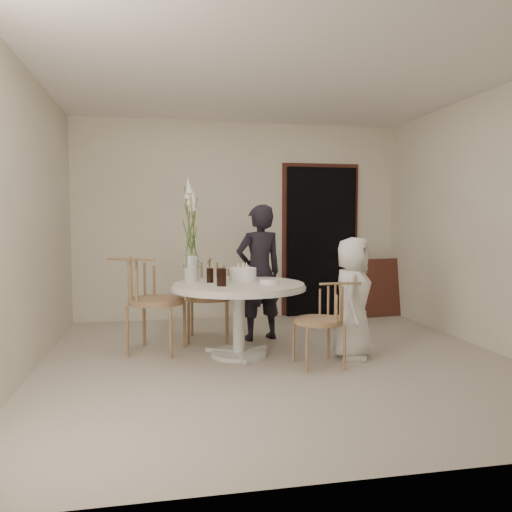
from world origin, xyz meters
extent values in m
plane|color=#BFB4A3|center=(0.00, 0.00, 0.00)|extent=(4.50, 4.50, 0.00)
plane|color=white|center=(0.00, 0.00, 2.70)|extent=(4.50, 4.50, 0.00)
plane|color=#EEE3C7|center=(0.00, 2.25, 1.35)|extent=(4.50, 0.00, 4.50)
plane|color=#EEE3C7|center=(0.00, -2.25, 1.35)|extent=(4.50, 0.00, 4.50)
plane|color=#EEE3C7|center=(-2.25, 0.00, 1.35)|extent=(0.00, 4.50, 4.50)
plane|color=#EEE3C7|center=(2.25, 0.00, 1.35)|extent=(0.00, 4.50, 4.50)
cube|color=black|center=(1.15, 2.19, 1.05)|extent=(1.00, 0.10, 2.10)
cube|color=#592D1E|center=(1.15, 2.23, 1.11)|extent=(1.12, 0.03, 2.22)
cylinder|color=silver|center=(-0.35, 0.25, 0.02)|extent=(0.56, 0.56, 0.04)
cylinder|color=silver|center=(-0.35, 0.25, 0.34)|extent=(0.12, 0.12, 0.65)
cylinder|color=silver|center=(-0.35, 0.25, 0.68)|extent=(1.33, 1.33, 0.03)
cylinder|color=beige|center=(-0.35, 0.25, 0.71)|extent=(1.30, 1.30, 0.04)
cube|color=#592D1E|center=(1.95, 1.95, 0.40)|extent=(0.63, 0.24, 0.81)
cylinder|color=#A07D57|center=(-0.81, 0.81, 0.23)|extent=(0.03, 0.03, 0.46)
cylinder|color=#A07D57|center=(-0.41, 0.75, 0.23)|extent=(0.03, 0.03, 0.46)
cylinder|color=#A07D57|center=(-0.75, 1.22, 0.23)|extent=(0.03, 0.03, 0.46)
cylinder|color=#A07D57|center=(-0.34, 1.16, 0.23)|extent=(0.03, 0.03, 0.46)
cylinder|color=#A07D57|center=(-0.58, 0.98, 0.49)|extent=(0.52, 0.52, 0.05)
cylinder|color=#A07D57|center=(0.13, -0.08, 0.20)|extent=(0.03, 0.03, 0.41)
cylinder|color=#A07D57|center=(0.15, -0.44, 0.20)|extent=(0.03, 0.03, 0.41)
cylinder|color=#A07D57|center=(0.48, -0.06, 0.20)|extent=(0.03, 0.03, 0.41)
cylinder|color=#A07D57|center=(0.51, -0.42, 0.20)|extent=(0.03, 0.03, 0.41)
cylinder|color=#A07D57|center=(0.32, -0.25, 0.42)|extent=(0.45, 0.45, 0.05)
cylinder|color=#A07D57|center=(-1.02, 0.27, 0.25)|extent=(0.03, 0.03, 0.51)
cylinder|color=#A07D57|center=(-0.87, 0.69, 0.25)|extent=(0.03, 0.03, 0.51)
cylinder|color=#A07D57|center=(-1.44, 0.42, 0.25)|extent=(0.03, 0.03, 0.51)
cylinder|color=#A07D57|center=(-1.29, 0.85, 0.25)|extent=(0.03, 0.03, 0.51)
cylinder|color=#A07D57|center=(-1.15, 0.56, 0.53)|extent=(0.56, 0.56, 0.06)
imported|color=black|center=(-0.01, 0.89, 0.76)|extent=(0.63, 0.50, 1.53)
imported|color=white|center=(0.73, -0.04, 0.59)|extent=(0.61, 0.69, 1.19)
cylinder|color=white|center=(-0.27, 0.45, 0.80)|extent=(0.28, 0.28, 0.13)
cylinder|color=#F5DF9B|center=(-0.27, 0.45, 0.89)|extent=(0.01, 0.01, 0.05)
cylinder|color=#F5DF9B|center=(-0.23, 0.48, 0.89)|extent=(0.01, 0.01, 0.05)
cylinder|color=#F5DF9B|center=(-0.32, 0.47, 0.89)|extent=(0.01, 0.01, 0.05)
cylinder|color=black|center=(-0.55, 0.08, 0.82)|extent=(0.08, 0.08, 0.17)
cylinder|color=black|center=(-0.54, 0.06, 0.81)|extent=(0.10, 0.10, 0.17)
cylinder|color=black|center=(-0.62, 0.36, 0.80)|extent=(0.07, 0.07, 0.15)
cylinder|color=black|center=(-0.52, 0.29, 0.80)|extent=(0.08, 0.08, 0.15)
cylinder|color=white|center=(-0.07, 0.15, 0.75)|extent=(0.20, 0.20, 0.05)
cylinder|color=#BAC4BF|center=(-0.80, 0.47, 0.86)|extent=(0.14, 0.14, 0.27)
cylinder|color=#4B662B|center=(-0.78, 0.49, 1.20)|extent=(0.01, 0.01, 0.67)
cone|color=white|center=(-0.78, 0.49, 1.53)|extent=(0.07, 0.07, 0.17)
cylinder|color=#4B662B|center=(-0.81, 0.50, 1.23)|extent=(0.01, 0.01, 0.73)
cone|color=white|center=(-0.81, 0.50, 1.59)|extent=(0.07, 0.07, 0.17)
cylinder|color=#4B662B|center=(-0.83, 0.48, 1.26)|extent=(0.01, 0.01, 0.78)
cone|color=white|center=(-0.83, 0.48, 1.65)|extent=(0.07, 0.07, 0.17)
cylinder|color=#4B662B|center=(-0.82, 0.45, 1.28)|extent=(0.01, 0.01, 0.84)
cone|color=white|center=(-0.82, 0.45, 1.70)|extent=(0.07, 0.07, 0.17)
cylinder|color=#4B662B|center=(-0.80, 0.44, 1.20)|extent=(0.01, 0.01, 0.67)
cone|color=white|center=(-0.80, 0.44, 1.53)|extent=(0.07, 0.07, 0.17)
cylinder|color=#4B662B|center=(-0.78, 0.46, 1.23)|extent=(0.01, 0.01, 0.73)
cone|color=white|center=(-0.78, 0.46, 1.59)|extent=(0.07, 0.07, 0.17)
camera|label=1|loc=(-1.13, -4.60, 1.34)|focal=35.00mm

